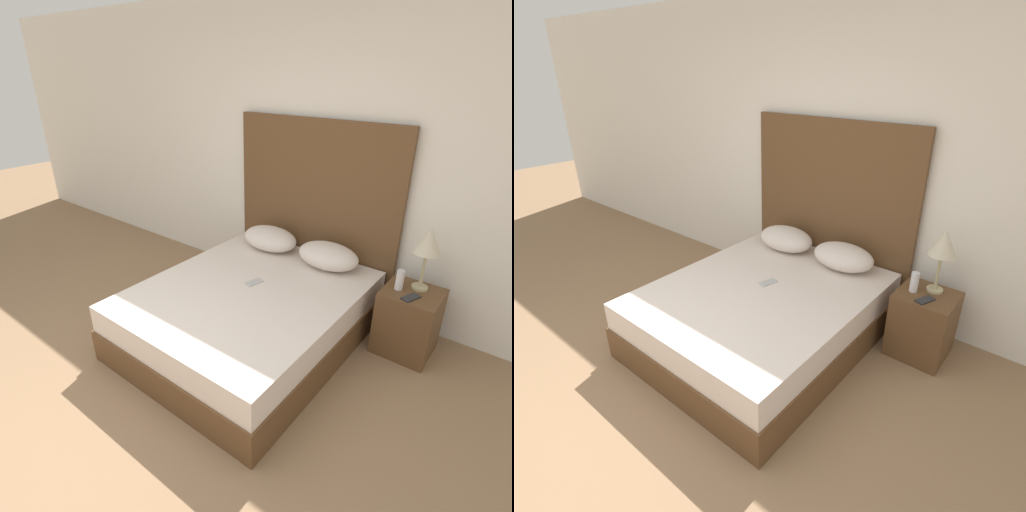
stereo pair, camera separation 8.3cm
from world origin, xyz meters
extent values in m
plane|color=#8C6B4C|center=(0.00, 0.00, 0.00)|extent=(16.00, 16.00, 0.00)
cube|color=white|center=(0.00, 2.53, 1.35)|extent=(10.00, 0.06, 2.70)
cube|color=brown|center=(0.06, 1.48, 0.13)|extent=(1.56, 1.90, 0.27)
cube|color=silver|center=(0.06, 1.48, 0.38)|extent=(1.53, 1.87, 0.22)
cube|color=brown|center=(0.06, 2.45, 0.85)|extent=(1.64, 0.05, 1.69)
ellipsoid|color=silver|center=(-0.26, 2.19, 0.60)|extent=(0.55, 0.37, 0.22)
ellipsoid|color=silver|center=(0.37, 2.19, 0.60)|extent=(0.55, 0.37, 0.22)
cube|color=#B7B7BC|center=(0.04, 1.57, 0.49)|extent=(0.11, 0.16, 0.01)
cube|color=brown|center=(1.13, 2.14, 0.27)|extent=(0.42, 0.41, 0.54)
cylinder|color=tan|center=(1.15, 2.22, 0.55)|extent=(0.12, 0.12, 0.02)
cylinder|color=tan|center=(1.15, 2.22, 0.70)|extent=(0.02, 0.02, 0.28)
cone|color=beige|center=(1.15, 2.22, 0.94)|extent=(0.20, 0.20, 0.20)
cube|color=#232328|center=(1.15, 2.03, 0.54)|extent=(0.12, 0.17, 0.01)
cylinder|color=silver|center=(1.03, 2.11, 0.62)|extent=(0.06, 0.06, 0.16)
camera|label=1|loc=(1.79, -0.66, 2.10)|focal=28.00mm
camera|label=2|loc=(1.86, -0.61, 2.10)|focal=28.00mm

